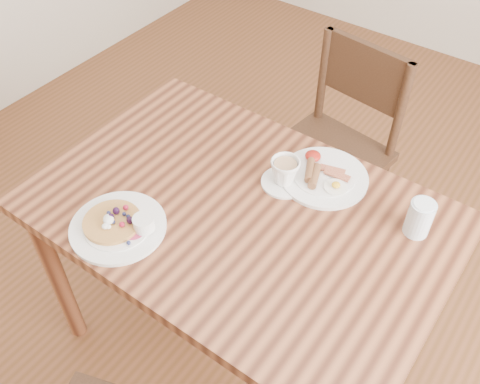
{
  "coord_description": "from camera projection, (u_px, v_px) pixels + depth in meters",
  "views": [
    {
      "loc": [
        0.62,
        -0.85,
        1.89
      ],
      "look_at": [
        0.0,
        0.0,
        0.82
      ],
      "focal_mm": 40.0,
      "sensor_mm": 36.0,
      "label": 1
    }
  ],
  "objects": [
    {
      "name": "ground",
      "position": [
        240.0,
        339.0,
        2.08
      ],
      "size": [
        5.0,
        5.0,
        0.0
      ],
      "primitive_type": "plane",
      "color": "brown",
      "rests_on": "ground"
    },
    {
      "name": "dining_table",
      "position": [
        240.0,
        231.0,
        1.62
      ],
      "size": [
        1.2,
        0.8,
        0.75
      ],
      "color": "brown",
      "rests_on": "ground"
    },
    {
      "name": "chair_far",
      "position": [
        335.0,
        144.0,
        2.15
      ],
      "size": [
        0.47,
        0.47,
        0.88
      ],
      "rotation": [
        0.0,
        0.0,
        3.01
      ],
      "color": "#3D2516",
      "rests_on": "ground"
    },
    {
      "name": "pancake_plate",
      "position": [
        119.0,
        225.0,
        1.48
      ],
      "size": [
        0.27,
        0.27,
        0.06
      ],
      "color": "white",
      "rests_on": "dining_table"
    },
    {
      "name": "breakfast_plate",
      "position": [
        323.0,
        176.0,
        1.63
      ],
      "size": [
        0.27,
        0.27,
        0.04
      ],
      "color": "white",
      "rests_on": "dining_table"
    },
    {
      "name": "teacup_saucer",
      "position": [
        285.0,
        173.0,
        1.59
      ],
      "size": [
        0.14,
        0.14,
        0.09
      ],
      "color": "white",
      "rests_on": "dining_table"
    },
    {
      "name": "water_glass",
      "position": [
        419.0,
        218.0,
        1.45
      ],
      "size": [
        0.07,
        0.07,
        0.11
      ],
      "primitive_type": "cylinder",
      "color": "silver",
      "rests_on": "dining_table"
    }
  ]
}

